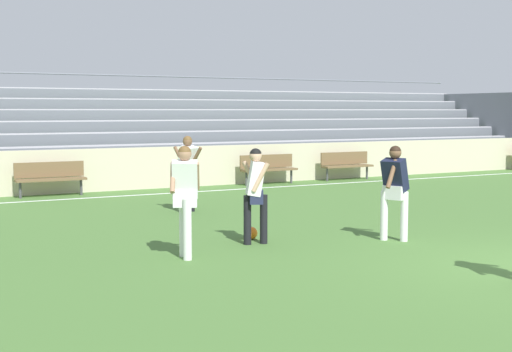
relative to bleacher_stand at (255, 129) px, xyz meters
name	(u,v)px	position (x,y,z in m)	size (l,w,h in m)	color
field_line_sideline	(214,191)	(-3.95, -5.03, -1.58)	(44.00, 0.12, 0.01)	white
sideline_wall	(195,166)	(-3.95, -3.69, -0.98)	(48.00, 0.16, 1.19)	beige
bleacher_stand	(255,129)	(0.00, 0.00, 0.00)	(23.17, 5.81, 3.58)	#B2B2B7
bench_far_right	(268,166)	(-1.79, -4.23, -1.03)	(1.80, 0.40, 0.90)	brown
bench_near_wall_gap	(346,163)	(1.10, -4.23, -1.03)	(1.80, 0.40, 0.90)	brown
bench_far_left	(50,176)	(-8.29, -4.23, -1.03)	(1.80, 0.40, 0.90)	brown
player_white_wide_right	(256,188)	(-6.63, -12.57, -0.62)	(0.43, 0.58, 1.62)	black
player_white_trailing_run	(185,191)	(-8.11, -13.08, -0.55)	(0.62, 0.46, 1.72)	white
player_white_overlapping	(188,167)	(-6.21, -8.58, -0.57)	(0.50, 0.67, 1.69)	black
player_dark_dropping_back	(395,185)	(-4.37, -13.42, -0.60)	(0.67, 0.49, 1.65)	white
soccer_ball	(251,233)	(-6.49, -12.15, -1.47)	(0.22, 0.22, 0.22)	orange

